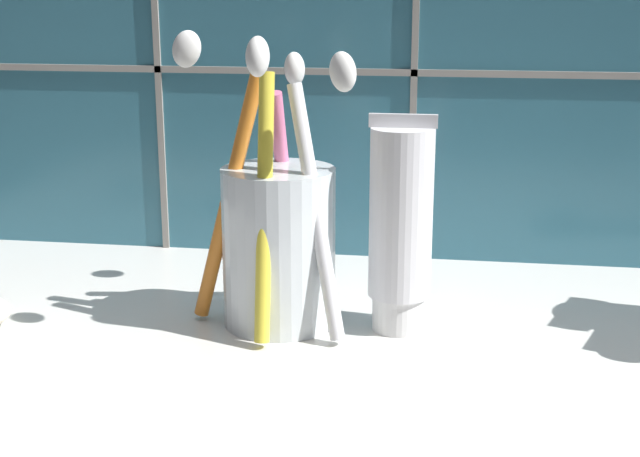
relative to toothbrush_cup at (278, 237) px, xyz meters
The scene contains 4 objects.
sink_counter 9.42cm from the toothbrush_cup, 36.25° to the right, with size 78.29×38.66×2.00cm, color silver.
tile_wall_backsplash 21.54cm from the toothbrush_cup, 70.76° to the left, with size 88.29×1.72×42.82cm.
toothbrush_cup is the anchor object (origin of this frame).
toothpaste_tube 7.55cm from the toothbrush_cup, ahead, with size 4.01×3.82×13.32cm.
Camera 1 is at (4.93, -47.58, 22.70)cm, focal length 50.00 mm.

